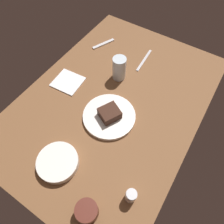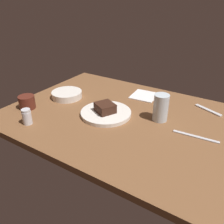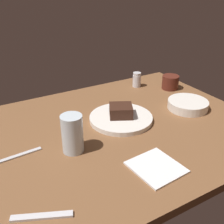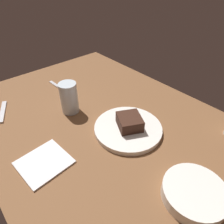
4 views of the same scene
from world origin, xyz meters
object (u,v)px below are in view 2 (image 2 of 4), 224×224
Objects in this scene: chocolate_cake_slice at (105,108)px; butter_knife at (196,136)px; folded_napkin at (144,96)px; dessert_plate at (106,113)px; dessert_spoon at (208,110)px; coffee_cup at (27,102)px; water_glass at (161,108)px; side_bowl at (67,94)px; salt_shaker at (27,117)px.

butter_knife is at bearing -173.75° from chocolate_cake_slice.
folded_napkin is at bearing -101.93° from chocolate_cake_slice.
butter_knife is (-43.04, -4.31, -0.67)cm from dessert_plate.
coffee_cup is at bearing -125.62° from dessert_spoon.
water_glass is 0.76× the size of side_bowl.
butter_knife is (-81.81, -20.16, -3.14)cm from coffee_cup.
butter_knife is at bearing -155.87° from salt_shaker.
coffee_cup reaches higher than dessert_spoon.
folded_napkin is (-6.39, -30.62, -0.62)cm from dessert_plate.
folded_napkin reaches higher than butter_knife.
butter_knife is at bearing -63.97° from dessert_spoon.
coffee_cup is (38.77, 15.85, 2.47)cm from dessert_plate.
salt_shaker reaches higher than coffee_cup.
dessert_plate is at bearing -111.82° from chocolate_cake_slice.
water_glass is 28.88cm from dessert_spoon.
chocolate_cake_slice reaches higher than dessert_spoon.
folded_napkin is (-6.56, -31.04, -3.76)cm from chocolate_cake_slice.
side_bowl reaches higher than butter_knife.
water_glass reaches higher than butter_knife.
water_glass reaches higher than folded_napkin.
dessert_plate is 43.26cm from butter_knife.
salt_shaker is 61.98cm from water_glass.
chocolate_cake_slice reaches higher than butter_knife.
folded_napkin is (-32.25, -57.17, -3.35)cm from salt_shaker.
dessert_spoon is at bearing -128.63° from water_glass.
side_bowl is (30.35, -5.75, -2.24)cm from chocolate_cake_slice.
water_glass is at bearing -175.58° from side_bowl.
chocolate_cake_slice reaches higher than side_bowl.
water_glass reaches higher than chocolate_cake_slice.
water_glass is 0.88× the size of folded_napkin.
butter_knife is 1.29× the size of folded_napkin.
salt_shaker reaches higher than folded_napkin.
dessert_spoon is 0.79× the size of butter_knife.
side_bowl is (4.66, -31.89, -1.84)cm from salt_shaker.
salt_shaker is (25.85, 26.55, 2.74)cm from dessert_plate.
coffee_cup is at bearing 45.82° from folded_napkin.
water_glass is at bearing -158.58° from dessert_plate.
water_glass reaches higher than side_bowl.
dessert_plate reaches higher than dessert_spoon.
water_glass is 1.58× the size of coffee_cup.
salt_shaker reaches higher than butter_knife.
chocolate_cake_slice is at bearing 169.26° from side_bowl.
chocolate_cake_slice is at bearing 68.18° from dessert_plate.
butter_knife is (-73.55, 1.03, -1.57)cm from side_bowl.
butter_knife is at bearing 179.20° from side_bowl.
side_bowl reaches higher than dessert_plate.
folded_napkin is (-45.16, -46.47, -3.09)cm from coffee_cup.
coffee_cup reaches higher than folded_napkin.
water_glass reaches higher than coffee_cup.
water_glass is at bearing -19.50° from butter_knife.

